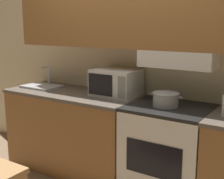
# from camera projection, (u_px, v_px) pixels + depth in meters

# --- Properties ---
(ground_plane) EXTENTS (16.00, 16.00, 0.00)m
(ground_plane) POSITION_uv_depth(u_px,v_px,m) (136.00, 170.00, 3.64)
(ground_plane) COLOR #7F664C
(wall_back) EXTENTS (5.23, 0.38, 2.55)m
(wall_back) POSITION_uv_depth(u_px,v_px,m) (136.00, 42.00, 3.28)
(wall_back) COLOR beige
(wall_back) RESTS_ON ground_plane
(lower_counter_main) EXTENTS (1.57, 0.69, 0.92)m
(lower_counter_main) POSITION_uv_depth(u_px,v_px,m) (74.00, 131.00, 3.61)
(lower_counter_main) COLOR #936033
(lower_counter_main) RESTS_ON ground_plane
(stove_range) EXTENTS (0.75, 0.67, 0.92)m
(stove_range) POSITION_uv_depth(u_px,v_px,m) (168.00, 153.00, 2.99)
(stove_range) COLOR white
(stove_range) RESTS_ON ground_plane
(cooking_pot) EXTENTS (0.33, 0.25, 0.13)m
(cooking_pot) POSITION_uv_depth(u_px,v_px,m) (166.00, 99.00, 2.89)
(cooking_pot) COLOR #B7BABF
(cooking_pot) RESTS_ON stove_range
(microwave) EXTENTS (0.48, 0.38, 0.28)m
(microwave) POSITION_uv_depth(u_px,v_px,m) (116.00, 83.00, 3.31)
(microwave) COLOR white
(microwave) RESTS_ON lower_counter_main
(sink_basin) EXTENTS (0.44, 0.33, 0.24)m
(sink_basin) POSITION_uv_depth(u_px,v_px,m) (42.00, 86.00, 3.78)
(sink_basin) COLOR #B7BABF
(sink_basin) RESTS_ON lower_counter_main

